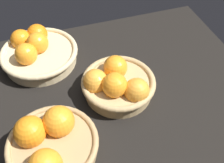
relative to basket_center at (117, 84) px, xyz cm
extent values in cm
cube|color=black|center=(2.05, 0.19, -5.57)|extent=(84.00, 72.00, 3.00)
cylinder|color=tan|center=(0.43, 0.27, -1.83)|extent=(20.09, 20.09, 4.49)
torus|color=tan|center=(0.43, 0.27, 0.42)|extent=(21.90, 21.90, 1.81)
sphere|color=orange|center=(0.98, 4.69, 2.00)|extent=(7.25, 7.25, 7.25)
sphere|color=orange|center=(-1.73, -2.62, 2.71)|extent=(7.25, 7.25, 7.25)
sphere|color=#F49E33|center=(3.86, -5.42, 1.46)|extent=(7.25, 7.25, 7.25)
sphere|color=#F49E33|center=(-6.17, 1.45, 1.56)|extent=(7.25, 7.25, 7.25)
cylinder|color=tan|center=(-21.26, -14.13, -1.56)|extent=(20.87, 20.87, 5.02)
torus|color=tan|center=(-21.26, -14.13, 0.94)|extent=(22.39, 22.39, 1.52)
sphere|color=orange|center=(-25.75, -10.50, 2.67)|extent=(7.91, 7.91, 7.91)
sphere|color=orange|center=(-18.63, -10.04, 3.14)|extent=(7.91, 7.91, 7.91)
cylinder|color=#D3BC8C|center=(-19.84, 20.90, -1.92)|extent=(23.47, 23.47, 4.30)
torus|color=#D3BC8C|center=(-19.84, 20.90, 0.23)|extent=(25.21, 25.21, 1.74)
sphere|color=orange|center=(-19.13, 28.52, 1.60)|extent=(7.00, 7.00, 7.00)
sphere|color=orange|center=(-24.64, 27.44, 1.43)|extent=(7.00, 7.00, 7.00)
sphere|color=orange|center=(-23.75, 18.31, 2.49)|extent=(7.00, 7.00, 7.00)
sphere|color=orange|center=(-19.57, 22.34, 2.75)|extent=(7.00, 7.00, 7.00)
camera|label=1|loc=(-17.81, -49.67, 58.54)|focal=43.31mm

